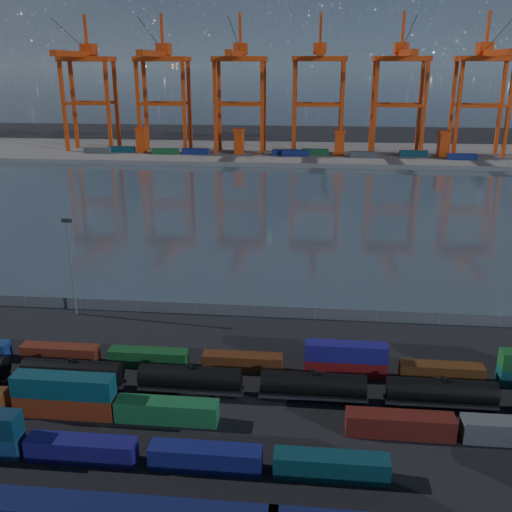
# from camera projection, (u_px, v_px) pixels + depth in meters

# --- Properties ---
(ground) EXTENTS (700.00, 700.00, 0.00)m
(ground) POSITION_uv_depth(u_px,v_px,m) (231.00, 413.00, 68.61)
(ground) COLOR black
(ground) RESTS_ON ground
(harbor_water) EXTENTS (700.00, 700.00, 0.00)m
(harbor_water) POSITION_uv_depth(u_px,v_px,m) (282.00, 208.00, 167.70)
(harbor_water) COLOR #313D47
(harbor_water) RESTS_ON ground
(far_quay) EXTENTS (700.00, 70.00, 2.00)m
(far_quay) POSITION_uv_depth(u_px,v_px,m) (295.00, 153.00, 266.47)
(far_quay) COLOR #514F4C
(far_quay) RESTS_ON ground
(container_row_south) EXTENTS (127.11, 2.38, 5.07)m
(container_row_south) POSITION_uv_depth(u_px,v_px,m) (144.00, 448.00, 59.26)
(container_row_south) COLOR #393C3E
(container_row_south) RESTS_ON ground
(container_row_mid) EXTENTS (141.22, 2.46, 5.25)m
(container_row_mid) POSITION_uv_depth(u_px,v_px,m) (258.00, 414.00, 65.67)
(container_row_mid) COLOR #414346
(container_row_mid) RESTS_ON ground
(container_row_north) EXTENTS (139.90, 2.23, 4.75)m
(container_row_north) POSITION_uv_depth(u_px,v_px,m) (346.00, 363.00, 76.43)
(container_row_north) COLOR navy
(container_row_north) RESTS_ON ground
(tanker_string) EXTENTS (121.98, 2.90, 4.14)m
(tanker_string) POSITION_uv_depth(u_px,v_px,m) (251.00, 382.00, 71.36)
(tanker_string) COLOR black
(tanker_string) RESTS_ON ground
(waterfront_fence) EXTENTS (160.12, 0.12, 2.20)m
(waterfront_fence) POSITION_uv_depth(u_px,v_px,m) (255.00, 311.00, 94.72)
(waterfront_fence) COLOR #595B5E
(waterfront_fence) RESTS_ON ground
(yard_light_mast) EXTENTS (1.60, 0.40, 16.60)m
(yard_light_mast) POSITION_uv_depth(u_px,v_px,m) (71.00, 262.00, 93.08)
(yard_light_mast) COLOR slate
(yard_light_mast) RESTS_ON ground
(gantry_cranes) EXTENTS (198.76, 45.62, 61.77)m
(gantry_cranes) POSITION_uv_depth(u_px,v_px,m) (279.00, 71.00, 249.26)
(gantry_cranes) COLOR #C33A0D
(gantry_cranes) RESTS_ON ground
(quay_containers) EXTENTS (172.58, 10.99, 2.60)m
(quay_containers) POSITION_uv_depth(u_px,v_px,m) (269.00, 152.00, 253.08)
(quay_containers) COLOR navy
(quay_containers) RESTS_ON far_quay
(straddle_carriers) EXTENTS (140.00, 7.00, 11.10)m
(straddle_carriers) POSITION_uv_depth(u_px,v_px,m) (289.00, 141.00, 255.12)
(straddle_carriers) COLOR #C33A0D
(straddle_carriers) RESTS_ON far_quay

